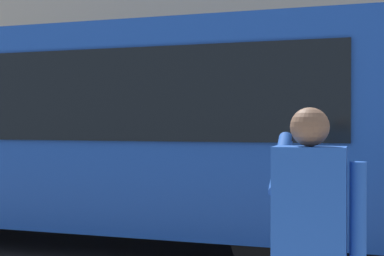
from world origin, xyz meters
name	(u,v)px	position (x,y,z in m)	size (l,w,h in m)	color
ground_plane	(268,251)	(0.00, 0.00, 0.00)	(60.00, 60.00, 0.00)	#2B2B2D
red_bus	(83,128)	(2.70, 0.30, 1.68)	(9.05, 2.54, 3.08)	#1947AD
pedestrian_photographer	(310,233)	(-0.94, 4.30, 1.14)	(0.53, 0.52, 1.70)	#1E2347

